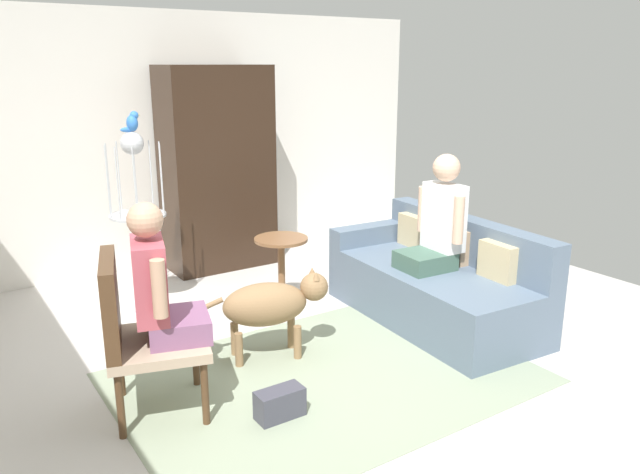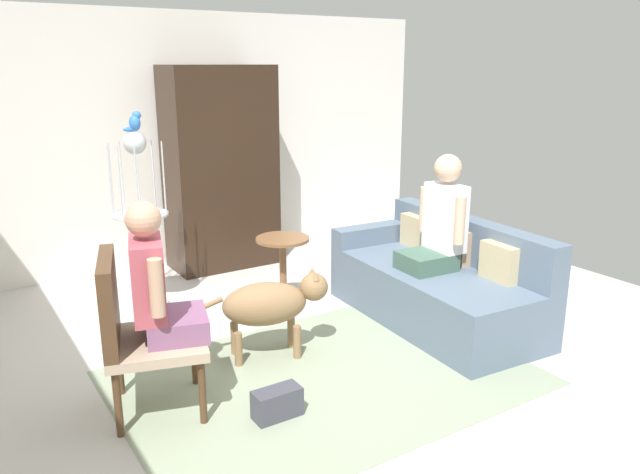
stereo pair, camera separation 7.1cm
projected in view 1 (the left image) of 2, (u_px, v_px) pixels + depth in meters
The scene contains 13 objects.
ground_plane at pixel (326, 362), 4.40m from camera, with size 6.69×6.69×0.00m, color beige.
back_wall at pixel (169, 141), 6.35m from camera, with size 5.93×0.12×2.53m, color silver.
area_rug at pixel (326, 377), 4.18m from camera, with size 2.65×1.88×0.01m, color gray.
couch at pixel (436, 283), 5.09m from camera, with size 0.98×1.90×0.81m.
armchair at pixel (134, 326), 3.62m from camera, with size 0.71×0.72×0.98m.
person_on_couch at pixel (438, 222), 4.92m from camera, with size 0.49×0.50×0.90m.
person_on_armchair at pixel (158, 286), 3.60m from camera, with size 0.50×0.53×0.83m.
round_end_table at pixel (282, 265), 5.26m from camera, with size 0.45×0.45×0.63m.
dog at pixel (271, 304), 4.39m from camera, with size 0.90×0.47×0.62m.
bird_cage_stand at pixel (138, 211), 5.18m from camera, with size 0.47×0.47×1.50m.
parrot at pixel (132, 122), 4.99m from camera, with size 0.17×0.10×0.16m.
armoire_cabinet at pixel (217, 169), 6.26m from camera, with size 1.05×0.56×2.01m, color black.
handbag at pixel (280, 404), 3.69m from camera, with size 0.29×0.14×0.18m, color #3F3F4C.
Camera 1 is at (-2.25, -3.31, 2.03)m, focal length 35.11 mm.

